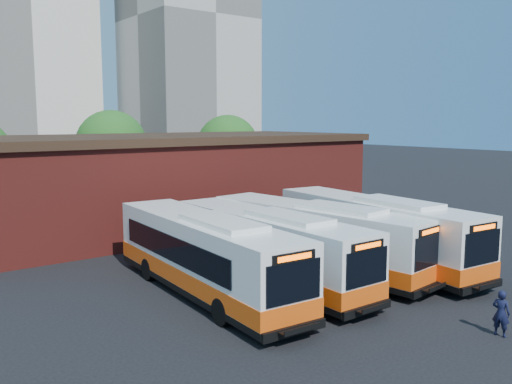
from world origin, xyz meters
TOP-DOWN VIEW (x-y plane):
  - ground at (0.00, 0.00)m, footprint 220.00×220.00m
  - bus_west at (-5.86, 5.07)m, footprint 3.41×13.03m
  - bus_midwest at (-2.67, 4.79)m, footprint 2.73×12.53m
  - bus_mideast at (0.47, 4.91)m, footprint 4.06×12.82m
  - bus_east at (3.71, 3.95)m, footprint 3.77×13.27m
  - transit_worker at (-0.10, -4.98)m, footprint 0.49×0.66m
  - depot_building at (0.00, 20.00)m, footprint 28.60×12.60m
  - tree_mid at (2.00, 34.00)m, footprint 6.56×6.56m
  - tree_east at (13.00, 31.00)m, footprint 6.24×6.24m
  - tower_right at (30.00, 68.00)m, footprint 18.00×18.00m

SIDE VIEW (x-z plane):
  - ground at x=0.00m, z-range 0.00..0.00m
  - transit_worker at x=-0.10m, z-range 0.00..1.64m
  - bus_midwest at x=-2.67m, z-range -0.16..3.24m
  - bus_mideast at x=0.47m, z-range -0.16..3.29m
  - bus_west at x=-5.86m, z-range -0.16..3.35m
  - bus_east at x=3.71m, z-range -0.16..3.41m
  - depot_building at x=0.00m, z-range 0.06..6.46m
  - tree_east at x=13.00m, z-range 0.85..8.81m
  - tree_mid at x=2.00m, z-range 0.90..9.26m
  - tower_right at x=30.00m, z-range -0.26..48.94m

